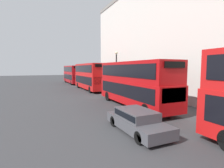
# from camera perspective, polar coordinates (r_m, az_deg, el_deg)

# --- Properties ---
(bus_second_in_queue) EXTENTS (2.59, 10.41, 4.21)m
(bus_second_in_queue) POSITION_cam_1_polar(r_m,az_deg,el_deg) (16.63, 7.18, 0.72)
(bus_second_in_queue) COLOR #B20C0F
(bus_second_in_queue) RESTS_ON ground
(bus_third_in_queue) EXTENTS (2.59, 10.61, 4.33)m
(bus_third_in_queue) POSITION_cam_1_polar(r_m,az_deg,el_deg) (29.29, -7.19, 2.77)
(bus_third_in_queue) COLOR red
(bus_third_in_queue) RESTS_ON ground
(bus_trailing) EXTENTS (2.59, 10.64, 4.15)m
(bus_trailing) POSITION_cam_1_polar(r_m,az_deg,el_deg) (42.22, -12.62, 3.30)
(bus_trailing) COLOR #A80F14
(bus_trailing) RESTS_ON ground
(car_hatchback) EXTENTS (1.83, 4.48, 1.25)m
(car_hatchback) POSITION_cam_1_polar(r_m,az_deg,el_deg) (10.23, 8.17, -11.55)
(car_hatchback) COLOR #47474C
(car_hatchback) RESTS_ON ground
(street_lamp) EXTENTS (0.44, 0.44, 5.99)m
(street_lamp) POSITION_cam_1_polar(r_m,az_deg,el_deg) (24.89, 1.44, 5.49)
(street_lamp) COLOR black
(street_lamp) RESTS_ON ground
(pedestrian) EXTENTS (0.36, 0.36, 1.81)m
(pedestrian) POSITION_cam_1_polar(r_m,az_deg,el_deg) (41.03, -9.06, 1.27)
(pedestrian) COLOR #334C6B
(pedestrian) RESTS_ON ground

